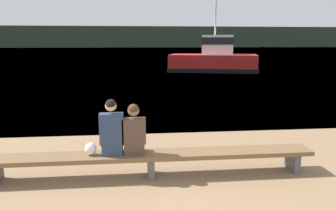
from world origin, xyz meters
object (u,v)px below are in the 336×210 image
object	(u,v)px
bench_main	(151,157)
person_left	(112,131)
tugboat_red	(214,60)
shopping_bag	(91,149)
person_right	(134,132)

from	to	relation	value
bench_main	person_left	size ratio (longest dim) A/B	5.93
tugboat_red	shopping_bag	bearing A→B (deg)	176.60
shopping_bag	tugboat_red	world-z (taller)	tugboat_red
bench_main	person_right	world-z (taller)	person_right
person_left	bench_main	bearing A→B (deg)	-0.18
person_right	tugboat_red	xyz separation A→B (m)	(7.00, 22.03, 0.09)
bench_main	tugboat_red	xyz separation A→B (m)	(6.69, 22.03, 0.60)
person_left	shopping_bag	xyz separation A→B (m)	(-0.41, 0.01, -0.35)
person_right	shopping_bag	distance (m)	0.88
tugboat_red	bench_main	bearing A→B (deg)	179.27
person_left	tugboat_red	world-z (taller)	tugboat_red
bench_main	person_left	world-z (taller)	person_left
person_right	tugboat_red	world-z (taller)	tugboat_red
person_left	person_right	bearing A→B (deg)	0.24
person_left	shopping_bag	distance (m)	0.53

